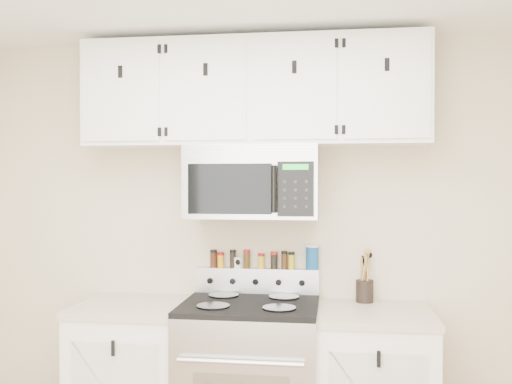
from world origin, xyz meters
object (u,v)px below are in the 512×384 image
range (250,384)px  microwave (253,182)px  salt_canister (312,257)px  utensil_crock (365,289)px

range → microwave: bearing=89.8°
microwave → salt_canister: size_ratio=5.21×
microwave → utensil_crock: microwave is taller
microwave → salt_canister: bearing=24.6°
utensil_crock → range: bearing=-160.3°
utensil_crock → salt_canister: salt_canister is taller
range → salt_canister: salt_canister is taller
microwave → utensil_crock: 0.91m
range → microwave: microwave is taller
range → microwave: 1.15m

